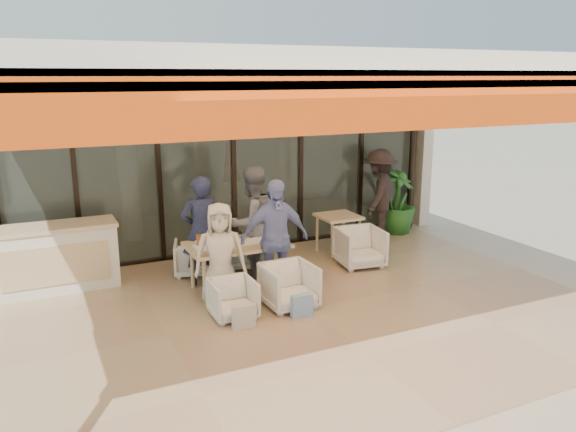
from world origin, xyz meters
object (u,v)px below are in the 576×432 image
Objects in this scene: chair_near_left at (233,297)px; diner_grey at (252,223)px; standing_woman at (379,195)px; potted_palm at (397,201)px; chair_near_right at (289,284)px; diner_navy at (201,231)px; chair_far_right at (241,248)px; diner_cream at (220,255)px; diner_periwinkle at (275,239)px; chair_far_left at (194,256)px; side_chair at (360,246)px; host_counter at (55,258)px; side_table at (338,221)px; dining_table at (237,247)px.

diner_grey is at bearing 59.69° from chair_near_left.
diner_grey is 3.21m from standing_woman.
potted_palm reaches higher than chair_near_left.
standing_woman is at bearing 35.13° from chair_near_right.
chair_near_left is at bearing 91.72° from diner_navy.
chair_far_right is at bearing -104.91° from diner_grey.
diner_cream is 0.85m from diner_periwinkle.
diner_periwinkle is at bearing -10.99° from standing_woman.
standing_woman is at bearing -178.06° from diner_grey.
potted_palm is (3.67, 0.64, 0.34)m from chair_far_right.
diner_cream is 0.82× the size of standing_woman.
diner_periwinkle is at bearing 137.89° from chair_far_left.
chair_near_left is 0.80× the size of side_chair.
chair_near_left is 0.33× the size of standing_woman.
host_counter is 2.23m from diner_navy.
chair_far_left is 0.85× the size of side_chair.
side_table is at bearing 34.77° from chair_near_left.
side_chair is (2.69, -0.83, 0.06)m from chair_far_left.
chair_near_right is 0.47× the size of diner_cream.
chair_far_left is (-0.41, 0.94, -0.37)m from dining_table.
chair_near_left is 3.27m from side_table.
diner_grey and standing_woman have the same top height.
chair_near_right is at bearing 122.69° from diner_navy.
potted_palm is at bearing -164.15° from diner_navy.
standing_woman is (3.91, 1.83, 0.16)m from diner_cream.
chair_near_left is 5.19m from potted_palm.
chair_far_left is at bearing -45.67° from diner_grey.
chair_near_right is 0.95× the size of side_table.
diner_navy reaches higher than potted_palm.
side_chair is (1.85, 1.07, 0.02)m from chair_near_right.
side_table is at bearing -168.48° from chair_far_right.
side_chair is (2.28, 0.12, -0.31)m from dining_table.
chair_far_right is 1.50m from diner_periwinkle.
standing_woman is (1.22, 1.26, 0.54)m from side_chair.
side_chair is at bearing -11.96° from host_counter.
dining_table is 0.86× the size of diner_navy.
chair_far_right is 0.75m from diner_grey.
diner_cream reaches higher than chair_far_right.
potted_palm is (4.51, 0.64, 0.38)m from chair_far_left.
chair_far_left is 0.36× the size of diner_periwinkle.
host_counter is 2.95m from chair_far_right.
diner_periwinkle is at bearing -155.49° from side_chair.
chair_near_right is 1.51m from diner_grey.
chair_near_left is at bearing 177.95° from chair_near_right.
host_counter is at bearing 155.73° from dining_table.
host_counter is 2.63× the size of chair_far_right.
diner_grey is at bearing 166.16° from chair_far_left.
chair_near_right is 0.73m from diner_periwinkle.
side_table is at bearing 97.31° from side_chair.
host_counter is at bearing 175.35° from side_chair.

